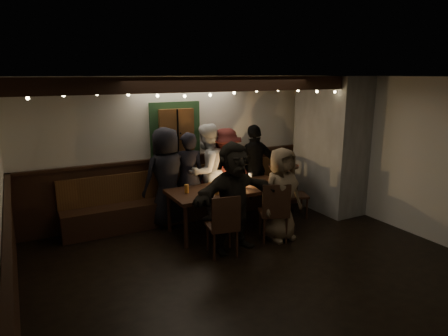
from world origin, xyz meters
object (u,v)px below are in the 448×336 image
person_f (234,197)px  chair_near_left (224,222)px  person_a (166,177)px  person_g (281,194)px  person_e (255,168)px  person_b (188,177)px  chair_near_right (275,209)px  person_c (207,171)px  chair_end (292,191)px  dining_table (229,191)px  person_d (226,172)px  high_top (283,182)px

person_f → chair_near_left: bearing=-152.2°
person_a → person_g: size_ratio=1.16×
person_e → person_f: size_ratio=1.01×
person_b → person_e: 1.40m
chair_near_right → person_c: (-0.46, 1.55, 0.33)m
chair_near_right → person_c: person_c is taller
person_g → chair_end: bearing=38.4°
chair_end → person_b: 1.95m
dining_table → person_a: size_ratio=1.19×
dining_table → person_g: size_ratio=1.37×
person_b → person_d: size_ratio=0.99×
chair_near_right → person_g: bearing=17.5°
person_b → person_d: (0.75, -0.03, 0.01)m
person_c → person_d: 0.38m
person_f → high_top: bearing=26.0°
chair_near_left → high_top: (1.95, 1.24, 0.05)m
person_e → chair_near_right: bearing=68.2°
chair_near_right → chair_end: (0.94, 0.80, -0.04)m
chair_near_left → person_b: person_b is taller
person_g → chair_near_right: bearing=-167.8°
chair_near_right → person_f: size_ratio=0.58×
chair_near_left → high_top: size_ratio=1.02×
high_top → person_b: person_b is taller
chair_end → high_top: high_top is taller
person_a → person_g: 2.04m
chair_near_left → person_g: person_g is taller
dining_table → person_a: 1.15m
chair_near_left → person_a: person_a is taller
chair_near_right → person_c: bearing=106.5°
person_c → person_b: bearing=-21.2°
chair_near_right → person_e: 1.63m
person_g → person_f: bearing=173.7°
dining_table → chair_near_right: size_ratio=2.13×
chair_near_right → person_b: size_ratio=0.60×
person_b → person_g: bearing=138.5°
chair_near_right → chair_end: 1.24m
chair_end → person_b: person_b is taller
chair_near_right → high_top: size_ratio=1.05×
person_c → person_d: person_c is taller
dining_table → person_c: bearing=95.7°
person_b → high_top: bearing=-177.6°
high_top → person_f: 2.02m
person_g → person_e: bearing=69.2°
chair_near_left → chair_end: (1.91, 0.91, -0.03)m
chair_end → person_c: (-1.40, 0.74, 0.37)m
person_c → person_g: size_ratio=1.16×
chair_end → person_a: 2.34m
person_a → person_c: 0.79m
high_top → person_c: (-1.44, 0.41, 0.29)m
person_b → chair_near_right: bearing=133.4°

